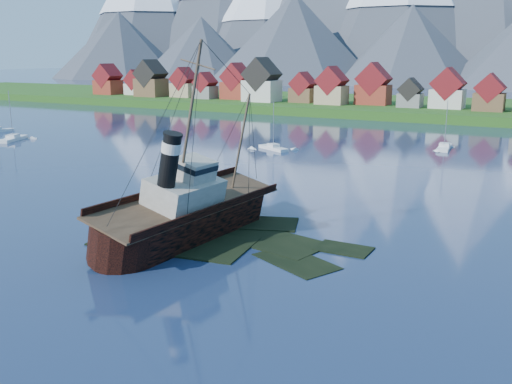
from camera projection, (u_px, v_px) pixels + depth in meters
The scene contains 9 objects.
ground at pixel (205, 241), 65.78m from camera, with size 1400.00×1400.00×0.00m, color #1B2B4C.
shoal at pixel (228, 241), 66.87m from camera, with size 31.71×21.24×1.14m.
shore_bank at pixel (460, 113), 210.87m from camera, with size 600.00×80.00×3.20m, color #1F4313.
seawall at pixel (439, 124), 178.44m from camera, with size 600.00×2.50×2.00m, color #3F3D38.
town at pixel (359, 88), 208.97m from camera, with size 250.96×16.69×17.30m.
tugboat_wreck at pixel (193, 209), 68.04m from camera, with size 7.13×30.72×24.35m.
sailboat_a at pixel (13, 139), 143.12m from camera, with size 6.47×10.77×12.90m.
sailboat_c at pixel (273, 149), 129.24m from camera, with size 8.82×6.10×11.37m.
sailboat_e at pixel (444, 148), 130.01m from camera, with size 3.31×10.16×11.58m.
Camera 1 is at (35.12, -52.16, 20.98)m, focal length 40.00 mm.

